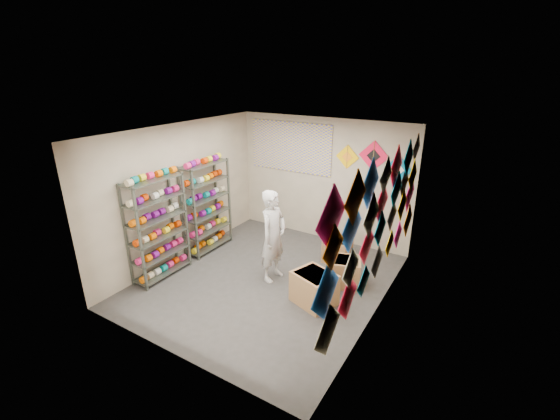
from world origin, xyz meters
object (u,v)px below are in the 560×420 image
Objects in this scene: carton_c at (337,249)px; shopkeeper at (273,236)px; carton_a at (314,288)px; shelf_rack_front at (158,228)px; shelf_rack_back at (206,207)px; carton_b at (343,272)px.

shopkeeper is at bearing -124.25° from carton_c.
carton_c is (-0.25, 1.57, -0.04)m from carton_a.
shelf_rack_front is at bearing -142.80° from carton_c.
shelf_rack_back is 2.92× the size of carton_a.
shelf_rack_front is 1.30m from shelf_rack_back.
shopkeeper is 3.15× the size of carton_c.
shelf_rack_front is 2.92× the size of carton_a.
shelf_rack_back is at bearing 90.00° from shelf_rack_front.
shopkeeper is 1.57m from carton_c.
shopkeeper is at bearing -177.68° from carton_b.
shelf_rack_back reaches higher than carton_a.
shelf_rack_back is 2.83m from carton_c.
carton_a reaches higher than carton_b.
carton_a is 1.08× the size of carton_b.
carton_a is 1.59m from carton_c.
carton_a is at bearing -84.55° from carton_c.
carton_a is at bearing -12.63° from shelf_rack_back.
carton_c is at bearing 19.95° from shelf_rack_back.
shelf_rack_front is 1.12× the size of shopkeeper.
shelf_rack_front is at bearing -173.73° from carton_b.
carton_a is (2.83, -0.63, -0.68)m from shelf_rack_back.
carton_b is 1.12× the size of carton_c.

